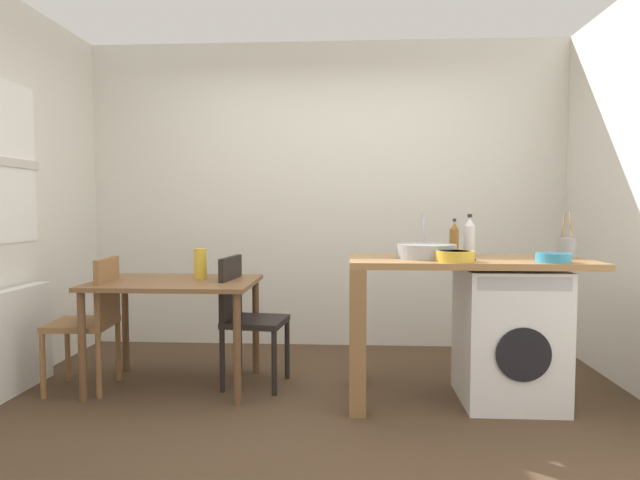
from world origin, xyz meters
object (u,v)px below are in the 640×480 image
(dining_table, at_px, (175,294))
(washing_machine, at_px, (508,335))
(chair_opposite, at_px, (245,313))
(vase, at_px, (200,264))
(bottle_tall_green, at_px, (454,240))
(bottle_squat_brown, at_px, (469,237))
(mixing_bowl, at_px, (455,255))
(colander, at_px, (553,257))
(utensil_crock, at_px, (567,247))
(chair_person_seat, at_px, (92,316))

(dining_table, bearing_deg, washing_machine, -4.39)
(chair_opposite, bearing_deg, washing_machine, 89.45)
(dining_table, bearing_deg, vase, 33.69)
(dining_table, bearing_deg, bottle_tall_green, -2.38)
(washing_machine, height_order, bottle_squat_brown, bottle_squat_brown)
(dining_table, bearing_deg, bottle_squat_brown, -0.49)
(dining_table, distance_m, mixing_bowl, 1.89)
(washing_machine, xyz_separation_m, mixing_bowl, (-0.38, -0.20, 0.53))
(bottle_tall_green, bearing_deg, bottle_squat_brown, 28.75)
(dining_table, height_order, mixing_bowl, mixing_bowl)
(bottle_tall_green, xyz_separation_m, colander, (0.52, -0.31, -0.08))
(washing_machine, distance_m, colander, 0.59)
(bottle_tall_green, relative_size, vase, 1.17)
(dining_table, height_order, chair_opposite, chair_opposite)
(utensil_crock, bearing_deg, bottle_tall_green, 176.76)
(dining_table, relative_size, chair_person_seat, 1.22)
(dining_table, xyz_separation_m, washing_machine, (2.21, -0.17, -0.21))
(chair_person_seat, xyz_separation_m, utensil_crock, (3.13, -0.02, 0.48))
(bottle_squat_brown, bearing_deg, vase, 176.37)
(chair_opposite, height_order, colander, colander)
(mixing_bowl, bearing_deg, colander, -2.01)
(utensil_crock, xyz_separation_m, vase, (-2.43, 0.22, -0.14))
(bottle_squat_brown, bearing_deg, chair_opposite, 177.13)
(bottle_tall_green, distance_m, vase, 1.75)
(bottle_tall_green, height_order, colander, bottle_tall_green)
(mixing_bowl, height_order, colander, mixing_bowl)
(washing_machine, xyz_separation_m, vase, (-2.06, 0.27, 0.42))
(washing_machine, relative_size, mixing_bowl, 3.72)
(washing_machine, height_order, mixing_bowl, mixing_bowl)
(chair_opposite, xyz_separation_m, utensil_crock, (2.11, -0.18, 0.48))
(dining_table, distance_m, chair_person_seat, 0.57)
(utensil_crock, height_order, vase, utensil_crock)
(chair_person_seat, bearing_deg, bottle_squat_brown, -92.77)
(utensil_crock, bearing_deg, washing_machine, -171.90)
(dining_table, distance_m, colander, 2.45)
(washing_machine, distance_m, bottle_tall_green, 0.70)
(chair_opposite, xyz_separation_m, vase, (-0.33, 0.04, 0.34))
(dining_table, distance_m, utensil_crock, 2.61)
(dining_table, height_order, colander, colander)
(bottle_tall_green, bearing_deg, mixing_bowl, -99.70)
(dining_table, relative_size, chair_opposite, 1.22)
(chair_person_seat, relative_size, bottle_squat_brown, 3.22)
(washing_machine, height_order, vase, vase)
(chair_person_seat, relative_size, mixing_bowl, 3.89)
(chair_person_seat, height_order, mixing_bowl, mixing_bowl)
(vase, bearing_deg, mixing_bowl, -15.54)
(chair_person_seat, relative_size, washing_machine, 1.05)
(chair_opposite, relative_size, bottle_tall_green, 3.59)
(bottle_tall_green, height_order, mixing_bowl, bottle_tall_green)
(chair_person_seat, height_order, bottle_tall_green, bottle_tall_green)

